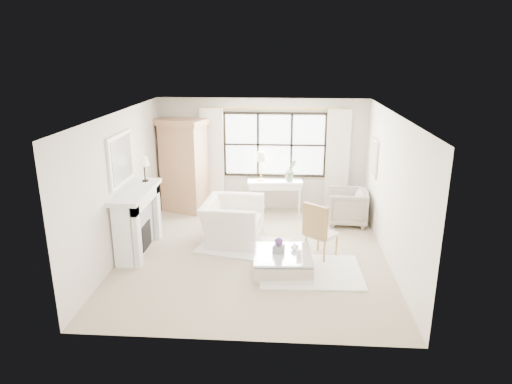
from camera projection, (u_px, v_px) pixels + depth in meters
floor at (254, 254)px, 8.79m from camera, size 5.50×5.50×0.00m
ceiling at (254, 114)px, 7.99m from camera, size 5.50×5.50×0.00m
wall_back at (262, 155)px, 11.01m from camera, size 5.00×0.00×5.00m
wall_front at (238, 250)px, 5.77m from camera, size 5.00×0.00×5.00m
wall_left at (121, 185)px, 8.55m from camera, size 0.00×5.50×5.50m
wall_right at (392, 190)px, 8.23m from camera, size 0.00×5.50×5.50m
window_pane at (275, 145)px, 10.90m from camera, size 2.40×0.02×1.50m
window_frame at (275, 145)px, 10.89m from camera, size 2.50×0.04×1.50m
curtain_rod at (275, 108)px, 10.58m from camera, size 3.30×0.04×0.04m
curtain_left at (212, 159)px, 11.03m from camera, size 0.55×0.10×2.47m
curtain_right at (337, 161)px, 10.83m from camera, size 0.55×0.10×2.47m
fireplace at (136, 220)px, 8.75m from camera, size 0.58×1.66×1.26m
mirror_frame at (121, 159)px, 8.41m from camera, size 0.05×1.15×0.95m
mirror_glass at (122, 159)px, 8.40m from camera, size 0.02×1.00×0.80m
art_frame at (374, 158)px, 9.79m from camera, size 0.04×0.62×0.82m
art_canvas at (373, 158)px, 9.79m from camera, size 0.01×0.52×0.72m
mantel_lamp at (144, 162)px, 8.98m from camera, size 0.22×0.22×0.51m
armoire at (184, 165)px, 10.88m from camera, size 1.29×1.04×2.24m
console_table at (275, 196)px, 10.96m from camera, size 1.33×0.54×0.80m
console_lamp at (261, 157)px, 10.70m from camera, size 0.28×0.28×0.69m
orchid_plant at (291, 170)px, 10.73m from camera, size 0.34×0.30×0.52m
side_table at (256, 214)px, 9.99m from camera, size 0.40×0.40×0.51m
rug_left at (243, 246)px, 9.13m from camera, size 1.90×1.54×0.03m
rug_right at (311, 271)px, 8.07m from camera, size 1.80×1.37×0.03m
club_armchair at (232, 221)px, 9.33m from camera, size 1.25×1.40×0.85m
wingback_chair at (347, 207)px, 10.26m from camera, size 0.93×0.90×0.79m
french_chair at (320, 242)px, 8.58m from camera, size 0.68×0.68×1.08m
coffee_table at (282, 263)px, 8.01m from camera, size 1.06×1.06×0.38m
planter_box at (279, 249)px, 7.96m from camera, size 0.22×0.22×0.13m
planter_flowers at (279, 242)px, 7.92m from camera, size 0.14×0.14×0.14m
pillar_candle at (299, 253)px, 7.81m from camera, size 0.09×0.09×0.12m
coffee_vase at (295, 246)px, 8.05m from camera, size 0.16×0.16×0.14m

